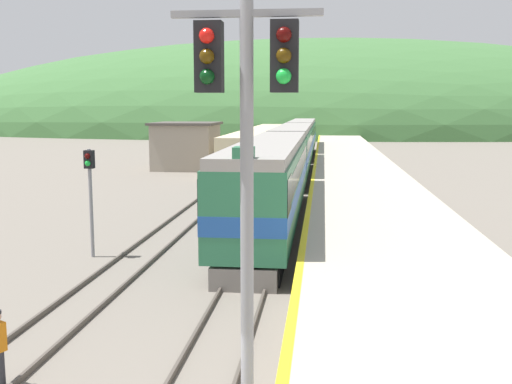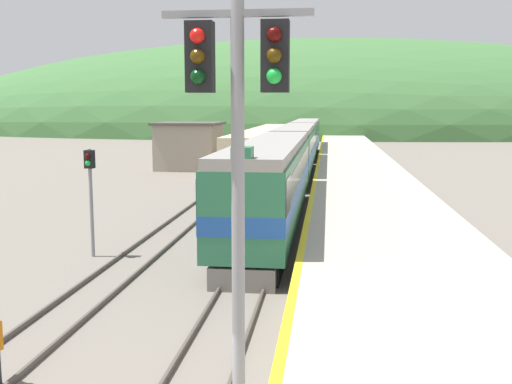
{
  "view_description": "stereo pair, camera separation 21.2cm",
  "coord_description": "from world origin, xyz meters",
  "px_view_note": "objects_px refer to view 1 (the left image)",
  "views": [
    {
      "loc": [
        2.51,
        -7.68,
        5.94
      ],
      "look_at": [
        -0.15,
        15.98,
        2.53
      ],
      "focal_mm": 42.0,
      "sensor_mm": 36.0,
      "label": 1
    },
    {
      "loc": [
        2.72,
        -7.65,
        5.94
      ],
      "look_at": [
        -0.15,
        15.98,
        2.53
      ],
      "focal_mm": 42.0,
      "sensor_mm": 36.0,
      "label": 2
    }
  ],
  "objects_px": {
    "signal_post_siding": "(90,181)",
    "signal_mast_main": "(247,146)",
    "carriage_third": "(302,136)",
    "siding_train": "(258,144)",
    "carriage_second": "(293,149)",
    "express_train_lead_car": "(271,181)"
  },
  "relations": [
    {
      "from": "carriage_third",
      "to": "signal_post_siding",
      "type": "xyz_separation_m",
      "value": [
        -6.55,
        -50.49,
        0.73
      ]
    },
    {
      "from": "siding_train",
      "to": "signal_mast_main",
      "type": "distance_m",
      "value": 57.78
    },
    {
      "from": "carriage_second",
      "to": "express_train_lead_car",
      "type": "bearing_deg",
      "value": -90.0
    },
    {
      "from": "signal_post_siding",
      "to": "signal_mast_main",
      "type": "bearing_deg",
      "value": -59.75
    },
    {
      "from": "signal_post_siding",
      "to": "siding_train",
      "type": "bearing_deg",
      "value": 87.54
    },
    {
      "from": "carriage_second",
      "to": "signal_post_siding",
      "type": "distance_m",
      "value": 29.26
    },
    {
      "from": "express_train_lead_car",
      "to": "carriage_second",
      "type": "xyz_separation_m",
      "value": [
        0.0,
        22.19,
        -0.01
      ]
    },
    {
      "from": "carriage_third",
      "to": "siding_train",
      "type": "height_order",
      "value": "carriage_third"
    },
    {
      "from": "siding_train",
      "to": "carriage_third",
      "type": "bearing_deg",
      "value": 55.31
    },
    {
      "from": "signal_post_siding",
      "to": "express_train_lead_car",
      "type": "bearing_deg",
      "value": 43.96
    },
    {
      "from": "carriage_third",
      "to": "signal_mast_main",
      "type": "xyz_separation_m",
      "value": [
        1.39,
        -64.1,
        3.02
      ]
    },
    {
      "from": "signal_mast_main",
      "to": "signal_post_siding",
      "type": "distance_m",
      "value": 15.92
    },
    {
      "from": "express_train_lead_car",
      "to": "carriage_third",
      "type": "relative_size",
      "value": 1.0
    },
    {
      "from": "carriage_second",
      "to": "siding_train",
      "type": "relative_size",
      "value": 0.55
    },
    {
      "from": "carriage_third",
      "to": "signal_post_siding",
      "type": "relative_size",
      "value": 4.9
    },
    {
      "from": "carriage_second",
      "to": "siding_train",
      "type": "distance_m",
      "value": 15.94
    },
    {
      "from": "express_train_lead_car",
      "to": "signal_post_siding",
      "type": "height_order",
      "value": "express_train_lead_car"
    },
    {
      "from": "signal_mast_main",
      "to": "carriage_third",
      "type": "bearing_deg",
      "value": 91.24
    },
    {
      "from": "carriage_second",
      "to": "siding_train",
      "type": "bearing_deg",
      "value": 107.06
    },
    {
      "from": "carriage_second",
      "to": "signal_post_siding",
      "type": "height_order",
      "value": "carriage_second"
    },
    {
      "from": "siding_train",
      "to": "signal_post_siding",
      "type": "height_order",
      "value": "signal_post_siding"
    },
    {
      "from": "siding_train",
      "to": "signal_mast_main",
      "type": "xyz_separation_m",
      "value": [
        6.06,
        -57.35,
        3.57
      ]
    }
  ]
}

